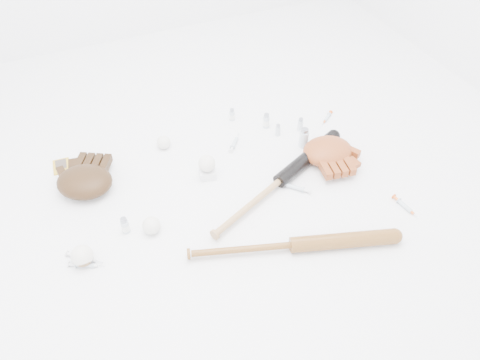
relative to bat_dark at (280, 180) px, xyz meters
name	(u,v)px	position (x,y,z in m)	size (l,w,h in m)	color
bat_dark	(280,180)	(0.00, 0.00, 0.00)	(0.87, 0.06, 0.06)	black
bat_wood	(293,245)	(-0.11, -0.33, 0.00)	(0.85, 0.06, 0.06)	brown
glove_dark	(85,182)	(-0.78, 0.31, 0.02)	(0.28, 0.28, 0.10)	#321E0D
glove_tan	(328,151)	(0.28, 0.07, 0.02)	(0.28, 0.28, 0.10)	brown
trading_card	(61,166)	(-0.86, 0.51, -0.03)	(0.07, 0.10, 0.01)	#BB9022
pedestal	(207,173)	(-0.27, 0.18, -0.01)	(0.07, 0.07, 0.04)	white
baseball_on_pedestal	(207,163)	(-0.27, 0.18, 0.04)	(0.08, 0.08, 0.08)	white
baseball_left	(82,256)	(-0.86, -0.07, 0.01)	(0.08, 0.08, 0.08)	white
baseball_upper	(164,142)	(-0.39, 0.45, 0.00)	(0.06, 0.06, 0.06)	white
baseball_mid	(151,226)	(-0.59, -0.02, 0.00)	(0.07, 0.07, 0.07)	white
baseball_aged	(83,257)	(-0.86, -0.07, 0.01)	(0.07, 0.07, 0.07)	olive
syringe_0	(83,258)	(-0.86, -0.05, -0.02)	(0.17, 0.03, 0.02)	#ADBCC6
syringe_1	(295,187)	(0.05, -0.05, -0.02)	(0.17, 0.03, 0.02)	#ADBCC6
syringe_2	(235,143)	(-0.07, 0.34, -0.02)	(0.16, 0.03, 0.02)	#ADBCC6
syringe_3	(405,206)	(0.42, -0.33, -0.02)	(0.16, 0.03, 0.02)	#ADBCC6
syringe_4	(327,118)	(0.44, 0.33, -0.02)	(0.14, 0.02, 0.02)	#ADBCC6
syringe_5	(85,265)	(-0.86, -0.09, -0.02)	(0.15, 0.03, 0.02)	#ADBCC6
vial_0	(300,124)	(0.27, 0.30, 0.00)	(0.03, 0.03, 0.07)	silver
vial_1	(232,115)	(-0.01, 0.52, 0.00)	(0.03, 0.03, 0.07)	silver
vial_2	(266,121)	(0.12, 0.39, 0.01)	(0.03, 0.03, 0.08)	silver
vial_3	(304,138)	(0.22, 0.19, 0.02)	(0.04, 0.04, 0.10)	silver
vial_4	(125,225)	(-0.68, 0.02, 0.01)	(0.03, 0.03, 0.08)	silver
vial_5	(278,130)	(0.15, 0.31, 0.00)	(0.02, 0.02, 0.06)	silver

